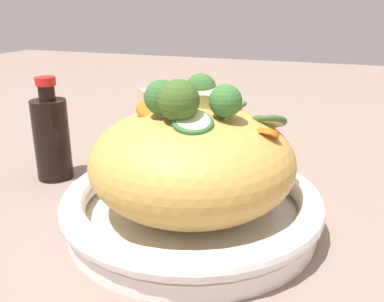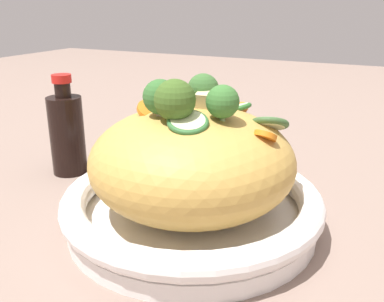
{
  "view_description": "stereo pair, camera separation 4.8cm",
  "coord_description": "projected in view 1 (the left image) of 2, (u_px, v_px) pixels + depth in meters",
  "views": [
    {
      "loc": [
        -0.42,
        -0.15,
        0.25
      ],
      "look_at": [
        0.0,
        0.0,
        0.09
      ],
      "focal_mm": 39.95,
      "sensor_mm": 36.0,
      "label": 1
    },
    {
      "loc": [
        -0.41,
        -0.2,
        0.25
      ],
      "look_at": [
        0.0,
        0.0,
        0.09
      ],
      "focal_mm": 39.95,
      "sensor_mm": 36.0,
      "label": 2
    }
  ],
  "objects": [
    {
      "name": "serving_bowl",
      "position": [
        192.0,
        206.0,
        0.5
      ],
      "size": [
        0.3,
        0.3,
        0.05
      ],
      "color": "white",
      "rests_on": "ground_plane"
    },
    {
      "name": "carrot_coins",
      "position": [
        206.0,
        113.0,
        0.49
      ],
      "size": [
        0.13,
        0.16,
        0.03
      ],
      "color": "orange",
      "rests_on": "serving_bowl"
    },
    {
      "name": "broccoli_florets",
      "position": [
        189.0,
        99.0,
        0.44
      ],
      "size": [
        0.12,
        0.11,
        0.06
      ],
      "color": "#98BF7B",
      "rests_on": "serving_bowl"
    },
    {
      "name": "chicken_chunks",
      "position": [
        177.0,
        103.0,
        0.48
      ],
      "size": [
        0.08,
        0.11,
        0.04
      ],
      "color": "#C9BC8B",
      "rests_on": "serving_bowl"
    },
    {
      "name": "ground_plane",
      "position": [
        192.0,
        225.0,
        0.51
      ],
      "size": [
        3.0,
        3.0,
        0.0
      ],
      "primitive_type": "plane",
      "color": "#806A5F"
    },
    {
      "name": "zucchini_slices",
      "position": [
        236.0,
        118.0,
        0.47
      ],
      "size": [
        0.16,
        0.12,
        0.04
      ],
      "color": "beige",
      "rests_on": "serving_bowl"
    },
    {
      "name": "soy_sauce_bottle",
      "position": [
        52.0,
        137.0,
        0.63
      ],
      "size": [
        0.05,
        0.05,
        0.15
      ],
      "color": "black",
      "rests_on": "ground_plane"
    },
    {
      "name": "noodle_heap",
      "position": [
        192.0,
        161.0,
        0.48
      ],
      "size": [
        0.23,
        0.23,
        0.12
      ],
      "color": "#BD9345",
      "rests_on": "serving_bowl"
    }
  ]
}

